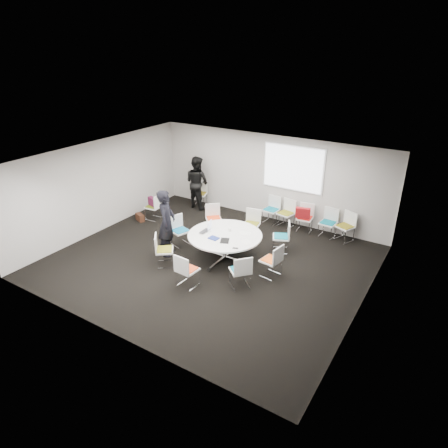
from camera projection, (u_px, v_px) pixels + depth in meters
The scene contains 31 objects.
room_shell at pixel (212, 214), 10.19m from camera, with size 8.08×7.08×2.88m.
conference_table at pixel (225, 242), 10.75m from camera, with size 1.99×1.99×0.73m.
projection_screen at pixel (293, 168), 12.33m from camera, with size 1.90×0.03×1.35m, color white.
chair_ring_a at pixel (271, 266), 10.03m from camera, with size 0.51×0.52×0.88m.
chair_ring_b at pixel (281, 242), 11.23m from camera, with size 0.60×0.61×0.88m.
chair_ring_c at pixel (251, 229), 11.99m from camera, with size 0.54×0.53×0.88m.
chair_ring_d at pixel (214, 224), 12.36m from camera, with size 0.64×0.64×0.88m.
chair_ring_e at pixel (180, 236), 11.59m from camera, with size 0.57×0.58×0.88m.
chair_ring_f at pixel (164, 256), 10.53m from camera, with size 0.64×0.64×0.88m.
chair_ring_g at pixel (187, 276), 9.62m from camera, with size 0.49×0.48×0.88m.
chair_ring_h at pixel (240, 277), 9.59m from camera, with size 0.64×0.64×0.88m.
chair_back_a at pixel (271, 215), 13.01m from camera, with size 0.50×0.49×0.88m.
chair_back_b at pixel (286, 218), 12.74m from camera, with size 0.54×0.53×0.88m.
chair_back_c at pixel (304, 223), 12.41m from camera, with size 0.51×0.50×0.88m.
chair_back_d at pixel (327, 228), 12.08m from camera, with size 0.49×0.48×0.88m.
chair_back_e at pixel (345, 232), 11.84m from camera, with size 0.60×0.59×0.88m.
chair_spare_left at pixel (154, 212), 13.26m from camera, with size 0.50×0.51×0.88m.
chair_person_back at pixel (200, 198), 14.37m from camera, with size 0.58×0.57×0.88m.
person_main at pixel (167, 223), 10.81m from camera, with size 0.69×0.45×1.88m, color black.
person_back at pixel (197, 182), 13.97m from camera, with size 0.90×0.70×1.86m, color black.
laptop at pixel (206, 232), 10.78m from camera, with size 0.37×0.24×0.03m, color #333338.
laptop_lid at pixel (210, 225), 10.89m from camera, with size 0.30×0.02×0.22m, color silver.
notebook_black at pixel (225, 241), 10.31m from camera, with size 0.22×0.30×0.02m, color black.
tablet_folio at pixel (214, 238), 10.43m from camera, with size 0.26×0.20×0.03m, color navy.
papers_right at pixel (245, 233), 10.71m from camera, with size 0.30×0.21×0.00m, color white.
papers_front at pixel (247, 242), 10.24m from camera, with size 0.30×0.21×0.00m, color white.
cup at pixel (230, 230), 10.82m from camera, with size 0.08×0.08×0.09m, color white.
phone at pixel (235, 248), 9.94m from camera, with size 0.14×0.07×0.01m, color black.
maroon_bag at pixel (153, 202), 13.12m from camera, with size 0.40×0.14×0.28m, color #571738.
brown_bag at pixel (140, 217), 13.20m from camera, with size 0.36×0.16×0.24m, color #3A1E12.
red_jacket at pixel (303, 213), 12.06m from camera, with size 0.44×0.10×0.35m, color #A01318.
Camera 1 is at (5.32, -7.78, 5.43)m, focal length 32.00 mm.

